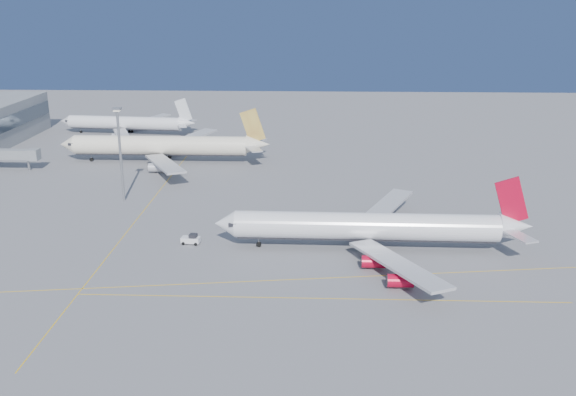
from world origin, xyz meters
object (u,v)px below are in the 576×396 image
object	(u,v)px
pushback_tug	(191,239)
airliner_third	(127,123)
airliner_virgin	(373,227)
airliner_etihad	(165,146)
light_mast	(120,147)

from	to	relation	value
pushback_tug	airliner_third	bearing A→B (deg)	118.35
airliner_virgin	airliner_etihad	world-z (taller)	airliner_etihad
airliner_virgin	light_mast	xyz separation A→B (m)	(-63.54, 32.05, 9.70)
airliner_etihad	pushback_tug	bearing A→B (deg)	-73.05
airliner_virgin	light_mast	world-z (taller)	light_mast
light_mast	airliner_etihad	bearing A→B (deg)	87.31
airliner_third	pushback_tug	bearing A→B (deg)	-62.73
airliner_virgin	airliner_third	distance (m)	145.84
airliner_etihad	pushback_tug	distance (m)	75.79
airliner_etihad	light_mast	bearing A→B (deg)	-92.47
pushback_tug	light_mast	distance (m)	40.97
pushback_tug	light_mast	xyz separation A→B (m)	(-23.75, 30.44, 13.71)
airliner_third	light_mast	distance (m)	89.11
airliner_virgin	pushback_tug	bearing A→B (deg)	178.53
airliner_etihad	airliner_virgin	bearing A→B (deg)	-50.05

